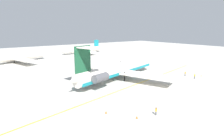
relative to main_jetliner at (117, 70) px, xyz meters
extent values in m
plane|color=#B7B5AD|center=(2.05, -12.23, -3.51)|extent=(310.07, 310.07, 0.00)
cylinder|color=silver|center=(1.20, 0.32, -0.05)|extent=(38.68, 13.94, 4.15)
cone|color=silver|center=(20.01, 5.28, -0.05)|extent=(5.20, 4.95, 3.98)
cone|color=silver|center=(-17.61, -4.65, 0.32)|extent=(6.75, 4.95, 3.53)
cube|color=teal|center=(1.20, 0.32, -0.99)|extent=(37.86, 13.80, 0.91)
cube|color=silver|center=(-0.70, 10.90, -0.78)|extent=(9.05, 18.08, 0.42)
cube|color=silver|center=(4.77, -9.83, -0.78)|extent=(12.20, 18.47, 0.42)
cylinder|color=#515156|center=(-12.61, 0.13, 0.26)|extent=(5.63, 3.65, 2.41)
cube|color=silver|center=(-12.42, -0.57, 0.26)|extent=(3.35, 2.07, 0.50)
cylinder|color=#515156|center=(-10.91, -6.33, 0.26)|extent=(5.63, 3.65, 2.41)
cube|color=silver|center=(-11.09, -5.63, 0.26)|extent=(3.35, 2.07, 0.50)
cube|color=#195133|center=(-15.10, -3.98, 5.69)|extent=(5.54, 1.83, 7.35)
cube|color=silver|center=(-16.37, -0.88, 9.08)|extent=(5.31, 6.84, 0.29)
cube|color=silver|center=(-14.67, -7.31, 9.08)|extent=(5.31, 6.84, 0.29)
cylinder|color=black|center=(12.70, 3.35, -1.94)|extent=(0.46, 0.46, 3.15)
cylinder|color=black|center=(-0.90, 3.20, -1.94)|extent=(0.46, 0.46, 3.15)
cylinder|color=black|center=(0.79, -3.22, -1.94)|extent=(0.46, 0.46, 3.15)
cylinder|color=silver|center=(-22.52, 57.44, -0.55)|extent=(31.93, 12.55, 3.84)
cone|color=silver|center=(-7.08, 61.87, -0.55)|extent=(4.03, 4.37, 3.65)
cube|color=silver|center=(-25.07, 66.33, -0.93)|extent=(9.42, 15.64, 0.46)
cube|color=silver|center=(-19.97, 48.54, -0.93)|extent=(9.42, 15.64, 0.46)
cylinder|color=black|center=(-22.52, 57.44, -2.22)|extent=(0.46, 0.46, 2.58)
cylinder|color=silver|center=(23.45, 69.47, -0.86)|extent=(28.82, 4.16, 3.44)
cone|color=silver|center=(9.09, 69.11, -0.86)|extent=(2.89, 3.33, 3.26)
cube|color=silver|center=(23.66, 61.20, -1.20)|extent=(5.33, 13.24, 0.41)
cube|color=silver|center=(23.24, 77.75, -1.20)|extent=(5.33, 13.24, 0.41)
cube|color=teal|center=(35.63, 69.78, 3.20)|extent=(3.76, 0.44, 4.69)
cylinder|color=black|center=(23.45, 69.47, -2.36)|extent=(0.41, 0.41, 2.31)
cylinder|color=black|center=(23.89, -11.48, -3.12)|extent=(0.10, 0.10, 0.79)
cylinder|color=black|center=(23.87, -11.35, -3.12)|extent=(0.10, 0.10, 0.79)
cylinder|color=orange|center=(23.88, -11.42, -2.41)|extent=(0.26, 0.26, 0.62)
sphere|color=#8C6647|center=(23.88, -11.42, -1.98)|extent=(0.25, 0.25, 0.25)
cylinder|color=orange|center=(23.90, -11.59, -2.38)|extent=(0.07, 0.07, 0.53)
cylinder|color=orange|center=(23.86, -11.24, -2.38)|extent=(0.07, 0.07, 0.53)
cylinder|color=black|center=(22.73, -15.90, -3.08)|extent=(0.11, 0.11, 0.87)
cylinder|color=black|center=(22.75, -15.75, -3.08)|extent=(0.11, 0.11, 0.87)
cylinder|color=yellow|center=(22.74, -15.82, -2.29)|extent=(0.29, 0.29, 0.69)
sphere|color=#DBB28E|center=(22.74, -15.82, -1.81)|extent=(0.27, 0.27, 0.27)
cylinder|color=yellow|center=(22.71, -16.01, -2.26)|extent=(0.08, 0.08, 0.59)
cylinder|color=yellow|center=(22.77, -15.63, -2.26)|extent=(0.08, 0.08, 0.59)
cylinder|color=black|center=(18.97, 20.77, -3.09)|extent=(0.10, 0.10, 0.85)
cylinder|color=black|center=(18.83, 20.79, -3.09)|extent=(0.10, 0.10, 0.85)
cylinder|color=gray|center=(18.90, 20.78, -2.33)|extent=(0.28, 0.28, 0.67)
sphere|color=brown|center=(18.90, 20.78, -1.86)|extent=(0.26, 0.26, 0.26)
cylinder|color=gray|center=(19.08, 20.75, -2.30)|extent=(0.08, 0.08, 0.57)
cylinder|color=gray|center=(18.71, 20.81, -2.30)|extent=(0.08, 0.08, 0.57)
cylinder|color=black|center=(-10.59, -26.42, -3.11)|extent=(0.10, 0.10, 0.81)
cylinder|color=black|center=(-10.45, -26.41, -3.11)|extent=(0.10, 0.10, 0.81)
cylinder|color=orange|center=(-10.52, -26.42, -2.39)|extent=(0.27, 0.27, 0.64)
sphere|color=brown|center=(-10.52, -26.42, -1.94)|extent=(0.25, 0.25, 0.25)
cylinder|color=orange|center=(-10.70, -26.42, -2.35)|extent=(0.07, 0.07, 0.54)
cylinder|color=orange|center=(-10.34, -26.41, -2.35)|extent=(0.07, 0.07, 0.54)
cone|color=#EA590F|center=(-18.30, -19.60, -3.24)|extent=(0.40, 0.40, 0.55)
cone|color=#EA590F|center=(28.09, -15.40, -3.24)|extent=(0.40, 0.40, 0.55)
cone|color=#EA590F|center=(-14.67, -25.09, -3.24)|extent=(0.40, 0.40, 0.55)
cube|color=gold|center=(1.20, -8.33, -3.51)|extent=(83.05, 16.21, 0.01)
camera|label=1|loc=(-39.12, -49.48, 14.02)|focal=29.95mm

